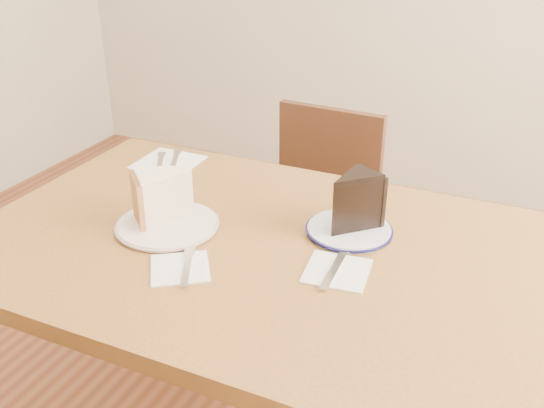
{
  "coord_description": "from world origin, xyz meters",
  "views": [
    {
      "loc": [
        0.51,
        -1.0,
        1.41
      ],
      "look_at": [
        0.02,
        0.09,
        0.8
      ],
      "focal_mm": 40.0,
      "sensor_mm": 36.0,
      "label": 1
    }
  ],
  "objects": [
    {
      "name": "chocolate_cake",
      "position": [
        0.19,
        0.12,
        0.82
      ],
      "size": [
        0.12,
        0.14,
        0.11
      ],
      "primitive_type": null,
      "rotation": [
        0.0,
        0.0,
        2.69
      ],
      "color": "black",
      "rests_on": "plate_navy"
    },
    {
      "name": "knife_spare",
      "position": [
        -0.4,
        0.26,
        0.76
      ],
      "size": [
        0.09,
        0.15,
        0.0
      ],
      "primitive_type": "cube",
      "rotation": [
        0.0,
        0.0,
        0.51
      ],
      "color": "silver",
      "rests_on": "napkin_spare"
    },
    {
      "name": "table",
      "position": [
        0.0,
        0.0,
        0.65
      ],
      "size": [
        1.2,
        0.8,
        0.75
      ],
      "color": "brown",
      "rests_on": "ground"
    },
    {
      "name": "carrot_cake",
      "position": [
        -0.2,
        -0.0,
        0.81
      ],
      "size": [
        0.14,
        0.15,
        0.11
      ],
      "primitive_type": null,
      "rotation": [
        0.0,
        0.0,
        -0.76
      ],
      "color": "beige",
      "rests_on": "plate_cream"
    },
    {
      "name": "plate_cream",
      "position": [
        -0.19,
        -0.03,
        0.76
      ],
      "size": [
        0.22,
        0.22,
        0.01
      ],
      "primitive_type": "cylinder",
      "color": "white",
      "rests_on": "table"
    },
    {
      "name": "fork_spare",
      "position": [
        -0.38,
        0.3,
        0.76
      ],
      "size": [
        0.07,
        0.13,
        0.0
      ],
      "primitive_type": "cube",
      "rotation": [
        0.0,
        0.0,
        0.45
      ],
      "color": "silver",
      "rests_on": "napkin_spare"
    },
    {
      "name": "napkin_cream",
      "position": [
        -0.07,
        -0.16,
        0.75
      ],
      "size": [
        0.16,
        0.16,
        0.0
      ],
      "primitive_type": "cube",
      "rotation": [
        0.0,
        0.0,
        0.6
      ],
      "color": "white",
      "rests_on": "table"
    },
    {
      "name": "fork_cream",
      "position": [
        -0.06,
        -0.15,
        0.76
      ],
      "size": [
        0.07,
        0.13,
        0.0
      ],
      "primitive_type": "cube",
      "rotation": [
        0.0,
        0.0,
        0.46
      ],
      "color": "silver",
      "rests_on": "napkin_cream"
    },
    {
      "name": "napkin_navy",
      "position": [
        0.21,
        -0.04,
        0.75
      ],
      "size": [
        0.13,
        0.13,
        0.0
      ],
      "primitive_type": "cube",
      "rotation": [
        0.0,
        0.0,
        0.11
      ],
      "color": "white",
      "rests_on": "table"
    },
    {
      "name": "plate_navy",
      "position": [
        0.18,
        0.12,
        0.76
      ],
      "size": [
        0.18,
        0.18,
        0.01
      ],
      "primitive_type": "cylinder",
      "color": "white",
      "rests_on": "table"
    },
    {
      "name": "chair_far",
      "position": [
        -0.07,
        0.58,
        0.46
      ],
      "size": [
        0.43,
        0.43,
        0.82
      ],
      "rotation": [
        0.0,
        0.0,
        3.09
      ],
      "color": "black",
      "rests_on": "ground"
    },
    {
      "name": "knife_navy",
      "position": [
        0.21,
        -0.03,
        0.76
      ],
      "size": [
        0.02,
        0.17,
        0.0
      ],
      "primitive_type": "cube",
      "rotation": [
        0.0,
        0.0,
        0.05
      ],
      "color": "silver",
      "rests_on": "napkin_navy"
    },
    {
      "name": "napkin_spare",
      "position": [
        -0.39,
        0.28,
        0.75
      ],
      "size": [
        0.16,
        0.16,
        0.0
      ],
      "primitive_type": "cube",
      "rotation": [
        0.0,
        0.0,
        0.01
      ],
      "color": "white",
      "rests_on": "table"
    }
  ]
}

